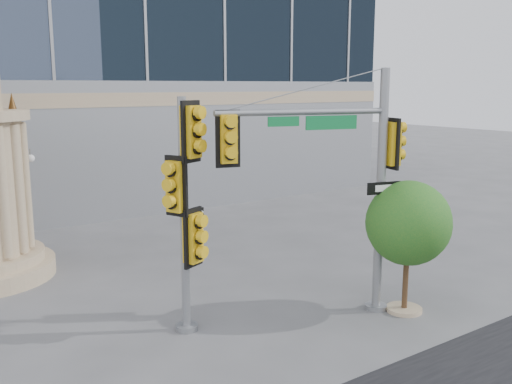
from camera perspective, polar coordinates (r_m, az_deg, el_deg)
ground at (r=14.11m, az=6.77°, el=-13.77°), size 120.00×120.00×0.00m
main_signal_pole at (r=14.11m, az=8.61°, el=2.57°), size 4.73×1.63×6.23m
secondary_signal_pole at (r=13.13m, az=-6.99°, el=-0.61°), size 1.05×0.75×5.56m
street_tree at (r=15.05m, az=15.03°, el=-3.33°), size 2.22×2.16×3.45m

